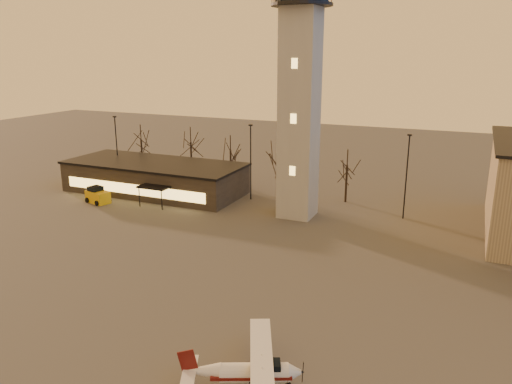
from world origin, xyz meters
TOP-DOWN VIEW (x-y plane):
  - ground at (0.00, 0.00)m, footprint 220.00×220.00m
  - control_tower at (0.00, 30.00)m, footprint 6.80×6.80m
  - terminal at (-21.99, 31.98)m, footprint 25.40×12.20m
  - light_poles at (0.50, 31.00)m, footprint 58.50×12.25m
  - tree_row at (-13.70, 39.16)m, footprint 37.20×9.20m
  - cessna_front at (8.60, -1.83)m, footprint 7.75×9.30m
  - service_cart at (-25.93, 24.51)m, footprint 3.69×2.83m

SIDE VIEW (x-z plane):
  - ground at x=0.00m, z-range 0.00..0.00m
  - service_cart at x=-25.93m, z-range -0.25..1.86m
  - cessna_front at x=8.60m, z-range -0.42..2.25m
  - terminal at x=-21.99m, z-range 0.01..4.31m
  - light_poles at x=0.50m, z-range 0.34..10.48m
  - tree_row at x=-13.70m, z-range 1.54..10.34m
  - control_tower at x=0.00m, z-range 0.03..32.63m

